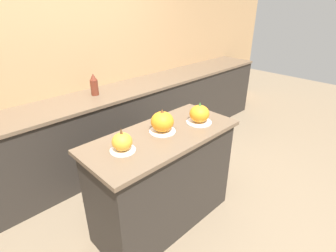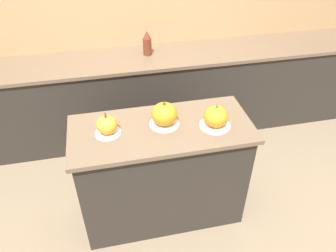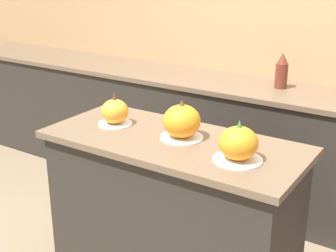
% 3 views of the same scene
% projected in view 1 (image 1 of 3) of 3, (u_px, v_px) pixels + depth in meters
% --- Properties ---
extents(ground_plane, '(12.00, 12.00, 0.00)m').
position_uv_depth(ground_plane, '(164.00, 219.00, 2.55)').
color(ground_plane, '#847056').
extents(wall_back, '(8.00, 0.06, 2.50)m').
position_uv_depth(wall_back, '(71.00, 64.00, 2.97)').
color(wall_back, tan).
rests_on(wall_back, ground_plane).
extents(kitchen_island, '(1.34, 0.60, 0.93)m').
position_uv_depth(kitchen_island, '(163.00, 180.00, 2.34)').
color(kitchen_island, '#2D2823').
rests_on(kitchen_island, ground_plane).
extents(back_counter, '(6.00, 0.60, 0.93)m').
position_uv_depth(back_counter, '(94.00, 135.00, 3.11)').
color(back_counter, '#2D2823').
rests_on(back_counter, ground_plane).
extents(pumpkin_cake_left, '(0.19, 0.19, 0.18)m').
position_uv_depth(pumpkin_cake_left, '(122.00, 142.00, 1.87)').
color(pumpkin_cake_left, white).
rests_on(pumpkin_cake_left, kitchen_island).
extents(pumpkin_cake_center, '(0.22, 0.22, 0.20)m').
position_uv_depth(pumpkin_cake_center, '(162.00, 122.00, 2.14)').
color(pumpkin_cake_center, white).
rests_on(pumpkin_cake_center, kitchen_island).
extents(pumpkin_cake_right, '(0.22, 0.22, 0.19)m').
position_uv_depth(pumpkin_cake_right, '(199.00, 114.00, 2.30)').
color(pumpkin_cake_right, white).
rests_on(pumpkin_cake_right, kitchen_island).
extents(bottle_tall, '(0.09, 0.09, 0.25)m').
position_uv_depth(bottle_tall, '(94.00, 85.00, 2.94)').
color(bottle_tall, maroon).
rests_on(bottle_tall, back_counter).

